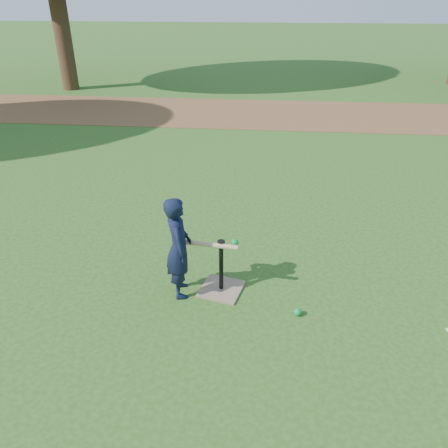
{
  "coord_description": "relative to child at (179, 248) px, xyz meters",
  "views": [
    {
      "loc": [
        0.28,
        -3.81,
        2.9
      ],
      "look_at": [
        -0.12,
        0.29,
        0.65
      ],
      "focal_mm": 35.0,
      "sensor_mm": 36.0,
      "label": 1
    }
  ],
  "objects": [
    {
      "name": "child",
      "position": [
        0.0,
        0.0,
        0.0
      ],
      "size": [
        0.37,
        0.46,
        1.11
      ],
      "primitive_type": "imported",
      "rotation": [
        0.0,
        0.0,
        1.84
      ],
      "color": "black",
      "rests_on": "ground"
    },
    {
      "name": "ground",
      "position": [
        0.55,
        0.09,
        -0.56
      ],
      "size": [
        80.0,
        80.0,
        0.0
      ],
      "primitive_type": "plane",
      "color": "#285116",
      "rests_on": "ground"
    },
    {
      "name": "swing_action",
      "position": [
        0.33,
        0.07,
        0.02
      ],
      "size": [
        0.63,
        0.21,
        0.09
      ],
      "color": "tan",
      "rests_on": "ground"
    },
    {
      "name": "wiffle_ball_ground",
      "position": [
        1.23,
        -0.26,
        -0.52
      ],
      "size": [
        0.08,
        0.08,
        0.08
      ],
      "primitive_type": "sphere",
      "color": "#0D913D",
      "rests_on": "ground"
    },
    {
      "name": "batting_tee",
      "position": [
        0.43,
        0.08,
        -0.45
      ],
      "size": [
        0.52,
        0.52,
        0.61
      ],
      "color": "#90735B",
      "rests_on": "ground"
    },
    {
      "name": "dirt_strip",
      "position": [
        0.55,
        7.59,
        -0.55
      ],
      "size": [
        24.0,
        3.0,
        0.01
      ],
      "primitive_type": "cube",
      "color": "brown",
      "rests_on": "ground"
    }
  ]
}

